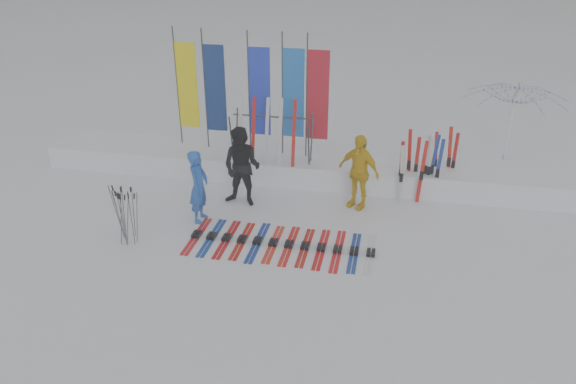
% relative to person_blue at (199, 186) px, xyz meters
% --- Properties ---
extents(ground, '(120.00, 120.00, 0.00)m').
position_rel_person_blue_xyz_m(ground, '(1.89, -1.77, -0.85)').
color(ground, white).
rests_on(ground, ground).
extents(snow_bank, '(14.00, 1.60, 0.60)m').
position_rel_person_blue_xyz_m(snow_bank, '(1.89, 2.83, -0.55)').
color(snow_bank, white).
rests_on(snow_bank, ground).
extents(person_blue, '(0.41, 0.63, 1.71)m').
position_rel_person_blue_xyz_m(person_blue, '(0.00, 0.00, 0.00)').
color(person_blue, '#1E51B3').
rests_on(person_blue, ground).
extents(person_black, '(1.04, 0.86, 1.94)m').
position_rel_person_blue_xyz_m(person_black, '(0.73, 0.99, 0.12)').
color(person_black, black).
rests_on(person_black, ground).
extents(person_yellow, '(1.16, 0.88, 1.83)m').
position_rel_person_blue_xyz_m(person_yellow, '(3.46, 1.41, 0.06)').
color(person_yellow, yellow).
rests_on(person_yellow, ground).
extents(tent_canopy, '(3.10, 3.15, 2.47)m').
position_rel_person_blue_xyz_m(tent_canopy, '(7.23, 4.40, 0.38)').
color(tent_canopy, white).
rests_on(tent_canopy, ground).
extents(ski_row, '(3.97, 1.69, 0.07)m').
position_rel_person_blue_xyz_m(ski_row, '(2.05, -0.74, -0.82)').
color(ski_row, red).
rests_on(ski_row, ground).
extents(pole_cluster, '(0.68, 0.42, 1.25)m').
position_rel_person_blue_xyz_m(pole_cluster, '(-1.24, -1.21, -0.25)').
color(pole_cluster, '#595B60').
rests_on(pole_cluster, ground).
extents(feather_flags, '(4.15, 0.28, 3.20)m').
position_rel_person_blue_xyz_m(feather_flags, '(0.51, 2.99, 1.39)').
color(feather_flags, '#383A3F').
rests_on(feather_flags, ground).
extents(ski_rack, '(2.04, 0.80, 1.23)m').
position_rel_person_blue_xyz_m(ski_rack, '(1.13, 2.43, 0.53)').
color(ski_rack, '#383A3F').
rests_on(ski_rack, ground).
extents(upright_skis, '(1.38, 1.06, 1.69)m').
position_rel_person_blue_xyz_m(upright_skis, '(5.05, 2.35, -0.06)').
color(upright_skis, red).
rests_on(upright_skis, ground).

